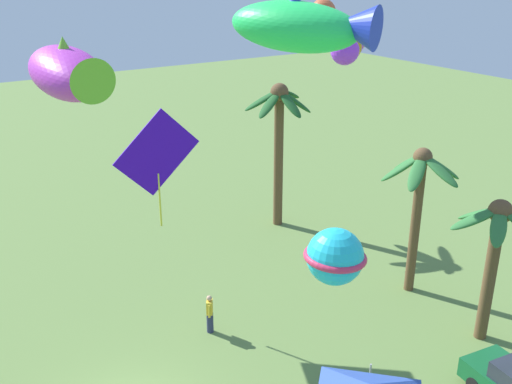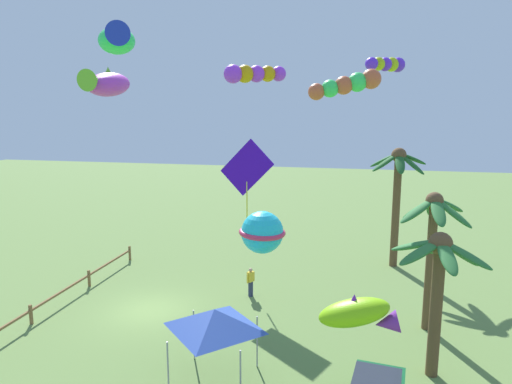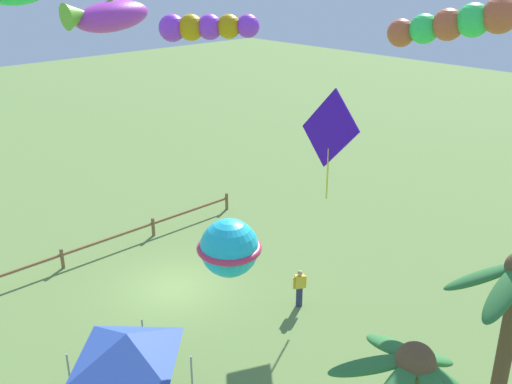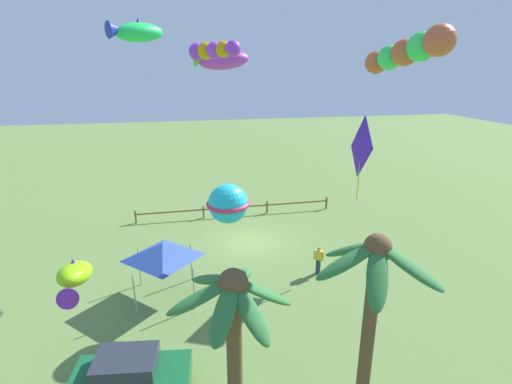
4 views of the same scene
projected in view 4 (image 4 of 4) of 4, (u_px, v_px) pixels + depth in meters
name	position (u px, v px, depth m)	size (l,w,h in m)	color
ground_plane	(250.00, 242.00, 24.39)	(120.00, 120.00, 0.00)	olive
palm_tree_0	(374.00, 286.00, 10.69)	(3.50, 3.28, 6.41)	brown
palm_tree_2	(233.00, 316.00, 10.42)	(3.55, 3.56, 5.61)	brown
rail_fence	(236.00, 208.00, 28.63)	(14.63, 0.12, 0.95)	brown
parked_car_0	(131.00, 375.00, 12.90)	(4.08, 2.17, 1.51)	#145B2D
spectator_0	(318.00, 260.00, 20.47)	(0.48, 0.40, 1.59)	#2D3351
festival_tent	(163.00, 251.00, 17.89)	(2.86, 2.86, 2.85)	#9E9EA3
kite_ball_0	(228.00, 204.00, 16.62)	(2.63, 2.63, 1.75)	#21C5E1
kite_fish_2	(74.00, 276.00, 12.13)	(1.09, 2.40, 1.26)	#84CF11
kite_fish_3	(136.00, 32.00, 17.55)	(2.81, 2.26, 1.13)	#25E45E
kite_tube_4	(409.00, 51.00, 13.00)	(1.59, 3.55, 1.54)	#C75933
kite_diamond_5	(361.00, 148.00, 19.80)	(0.55, 3.27, 4.60)	#380AB9
kite_fish_6	(221.00, 60.00, 21.45)	(3.24, 1.46, 1.40)	#BC38C2
kite_tube_7	(212.00, 50.00, 14.82)	(1.88, 2.14, 0.71)	#A235F0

